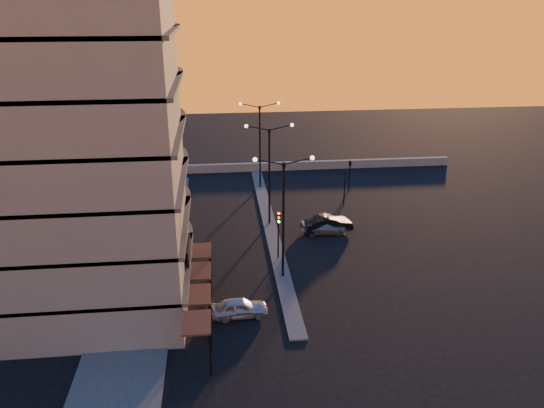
{
  "coord_description": "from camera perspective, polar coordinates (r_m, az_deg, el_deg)",
  "views": [
    {
      "loc": [
        -4.55,
        -34.98,
        20.0
      ],
      "look_at": [
        -0.22,
        5.62,
        3.75
      ],
      "focal_mm": 35.0,
      "sensor_mm": 36.0,
      "label": 1
    }
  ],
  "objects": [
    {
      "name": "ground",
      "position": [
        40.55,
        1.17,
        -7.86
      ],
      "size": [
        120.0,
        120.0,
        0.0
      ],
      "primitive_type": "plane",
      "color": "black",
      "rests_on": "ground"
    },
    {
      "name": "sidewalk_west",
      "position": [
        44.19,
        -13.21,
        -5.75
      ],
      "size": [
        5.0,
        40.0,
        0.12
      ],
      "primitive_type": "cube",
      "color": "#464644",
      "rests_on": "ground"
    },
    {
      "name": "median",
      "position": [
        49.41,
        -0.28,
        -2.1
      ],
      "size": [
        1.2,
        36.0,
        0.12
      ],
      "primitive_type": "cube",
      "color": "#464644",
      "rests_on": "ground"
    },
    {
      "name": "parapet",
      "position": [
        64.36,
        0.05,
        4.06
      ],
      "size": [
        44.0,
        0.5,
        1.0
      ],
      "primitive_type": "cube",
      "color": "slate",
      "rests_on": "ground"
    },
    {
      "name": "building",
      "position": [
        37.15,
        -20.85,
        7.71
      ],
      "size": [
        14.35,
        17.08,
        25.0
      ],
      "color": "slate",
      "rests_on": "ground"
    },
    {
      "name": "streetlamp_near",
      "position": [
        38.11,
        1.23,
        -0.52
      ],
      "size": [
        4.32,
        0.32,
        9.51
      ],
      "color": "black",
      "rests_on": "ground"
    },
    {
      "name": "streetlamp_mid",
      "position": [
        47.45,
        -0.29,
        4.02
      ],
      "size": [
        4.32,
        0.32,
        9.51
      ],
      "color": "black",
      "rests_on": "ground"
    },
    {
      "name": "streetlamp_far",
      "position": [
        57.02,
        -1.32,
        7.06
      ],
      "size": [
        4.32,
        0.32,
        9.51
      ],
      "color": "black",
      "rests_on": "ground"
    },
    {
      "name": "traffic_light_main",
      "position": [
        41.79,
        0.71,
        -2.48
      ],
      "size": [
        0.28,
        0.44,
        4.25
      ],
      "color": "black",
      "rests_on": "ground"
    },
    {
      "name": "signal_east_a",
      "position": [
        53.7,
        7.81,
        1.83
      ],
      "size": [
        0.13,
        0.16,
        3.6
      ],
      "color": "black",
      "rests_on": "ground"
    },
    {
      "name": "signal_east_b",
      "position": [
        57.36,
        8.4,
        4.32
      ],
      "size": [
        0.42,
        1.99,
        3.6
      ],
      "color": "black",
      "rests_on": "ground"
    },
    {
      "name": "car_hatchback",
      "position": [
        35.81,
        -3.5,
        -11.08
      ],
      "size": [
        3.81,
        1.74,
        1.27
      ],
      "primitive_type": "imported",
      "rotation": [
        0.0,
        0.0,
        1.64
      ],
      "color": "#ACB0B4",
      "rests_on": "ground"
    },
    {
      "name": "car_sedan",
      "position": [
        47.88,
        5.95,
        -2.13
      ],
      "size": [
        4.75,
        2.33,
        1.5
      ],
      "primitive_type": "imported",
      "rotation": [
        0.0,
        0.0,
        1.74
      ],
      "color": "black",
      "rests_on": "ground"
    },
    {
      "name": "car_wagon",
      "position": [
        47.59,
        5.61,
        -2.49
      ],
      "size": [
        4.1,
        1.87,
        1.16
      ],
      "primitive_type": "imported",
      "rotation": [
        0.0,
        0.0,
        1.51
      ],
      "color": "gray",
      "rests_on": "ground"
    }
  ]
}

